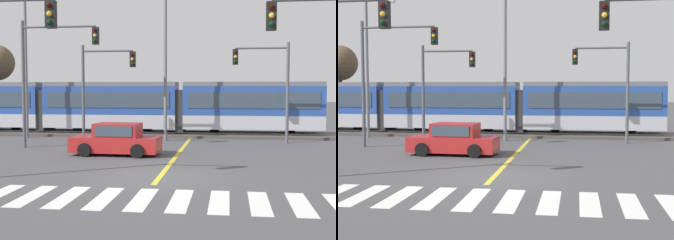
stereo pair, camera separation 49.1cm
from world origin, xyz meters
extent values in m
plane|color=#474749|center=(0.00, 0.00, 0.00)|extent=(200.00, 200.00, 0.00)
cube|color=#4C4742|center=(0.00, 15.15, 0.09)|extent=(120.00, 4.00, 0.18)
cube|color=#939399|center=(0.00, 14.43, 0.23)|extent=(120.00, 0.08, 0.10)
cube|color=#939399|center=(0.00, 15.87, 0.23)|extent=(120.00, 0.08, 0.10)
cylinder|color=black|center=(-12.58, 15.15, 0.53)|extent=(0.70, 0.20, 0.70)
cube|color=#B7BAC1|center=(-5.55, 15.15, 0.98)|extent=(9.00, 2.60, 0.90)
cube|color=#284C9E|center=(-5.55, 15.15, 2.38)|extent=(9.00, 2.60, 1.90)
cube|color=#384756|center=(-5.55, 13.83, 2.43)|extent=(8.28, 0.04, 1.04)
cube|color=slate|center=(-5.55, 15.15, 3.47)|extent=(9.00, 2.39, 0.28)
cylinder|color=black|center=(-3.08, 15.15, 0.53)|extent=(0.70, 0.20, 0.70)
cylinder|color=black|center=(-8.03, 15.15, 0.53)|extent=(0.70, 0.20, 0.70)
cube|color=#B7BAC1|center=(3.95, 15.15, 0.98)|extent=(9.00, 2.60, 0.90)
cube|color=#284C9E|center=(3.95, 15.15, 2.38)|extent=(9.00, 2.60, 1.90)
cube|color=#384756|center=(3.95, 13.83, 2.43)|extent=(8.28, 0.04, 1.04)
cube|color=slate|center=(3.95, 15.15, 3.47)|extent=(9.00, 2.39, 0.28)
cylinder|color=black|center=(6.42, 15.15, 0.53)|extent=(0.70, 0.20, 0.70)
cylinder|color=black|center=(1.47, 15.15, 0.53)|extent=(0.70, 0.20, 0.70)
cube|color=#2D2D2D|center=(-10.30, 15.15, 1.68)|extent=(0.50, 2.34, 2.80)
cube|color=#2D2D2D|center=(-0.80, 15.15, 1.68)|extent=(0.50, 2.34, 2.80)
cube|color=silver|center=(-3.30, -3.26, 0.00)|extent=(0.57, 2.80, 0.01)
cube|color=silver|center=(-2.20, -3.26, 0.00)|extent=(0.57, 2.80, 0.01)
cube|color=silver|center=(-1.10, -3.26, 0.00)|extent=(0.57, 2.80, 0.01)
cube|color=silver|center=(0.00, -3.27, 0.00)|extent=(0.57, 2.80, 0.01)
cube|color=silver|center=(1.10, -3.27, 0.00)|extent=(0.57, 2.80, 0.01)
cube|color=silver|center=(2.20, -3.27, 0.00)|extent=(0.57, 2.80, 0.01)
cube|color=silver|center=(3.30, -3.28, 0.00)|extent=(0.57, 2.80, 0.01)
cube|color=silver|center=(4.40, -3.28, 0.00)|extent=(0.57, 2.80, 0.01)
cube|color=silver|center=(5.50, -3.28, 0.00)|extent=(0.57, 2.80, 0.01)
cube|color=gold|center=(0.00, 5.94, 0.00)|extent=(0.20, 14.42, 0.01)
cube|color=#B22323|center=(-2.90, 5.43, 0.52)|extent=(4.27, 1.88, 0.72)
cube|color=#B22323|center=(-2.80, 5.43, 1.20)|extent=(2.16, 1.61, 0.64)
cube|color=#384756|center=(-3.80, 5.47, 1.20)|extent=(0.16, 1.43, 0.52)
cube|color=#384756|center=(-2.84, 4.65, 1.20)|extent=(1.79, 0.12, 0.48)
cylinder|color=black|center=(-4.20, 4.64, 0.32)|extent=(0.65, 0.25, 0.64)
cylinder|color=black|center=(-4.13, 6.34, 0.32)|extent=(0.65, 0.25, 0.64)
cylinder|color=black|center=(-1.68, 4.53, 0.32)|extent=(0.65, 0.25, 0.64)
cylinder|color=black|center=(-1.61, 6.23, 0.32)|extent=(0.65, 0.25, 0.64)
cube|color=black|center=(-3.36, -1.40, 5.58)|extent=(0.32, 0.28, 0.90)
sphere|color=#360605|center=(-3.36, -1.55, 5.85)|extent=(0.18, 0.18, 0.18)
sphere|color=#F7AA26|center=(-3.36, -1.55, 5.58)|extent=(0.18, 0.18, 0.18)
sphere|color=black|center=(-3.36, -1.55, 5.31)|extent=(0.18, 0.18, 0.18)
cube|color=black|center=(3.75, -0.91, 5.45)|extent=(0.32, 0.28, 0.90)
sphere|color=#360605|center=(3.75, -1.06, 5.72)|extent=(0.18, 0.18, 0.18)
sphere|color=#F7AA26|center=(3.75, -1.06, 5.45)|extent=(0.18, 0.18, 0.18)
sphere|color=black|center=(3.75, -1.06, 5.18)|extent=(0.18, 0.18, 0.18)
cylinder|color=#515459|center=(-6.15, 10.65, 2.86)|extent=(0.18, 0.18, 5.72)
cylinder|color=#515459|center=(-4.65, 10.65, 5.36)|extent=(3.00, 0.12, 0.12)
cube|color=black|center=(-3.15, 10.65, 4.86)|extent=(0.32, 0.28, 0.90)
sphere|color=#360605|center=(-3.15, 10.50, 5.13)|extent=(0.18, 0.18, 0.18)
sphere|color=#F7AA26|center=(-3.15, 10.50, 4.86)|extent=(0.18, 0.18, 0.18)
sphere|color=black|center=(-3.15, 10.50, 4.59)|extent=(0.18, 0.18, 0.18)
cylinder|color=#515459|center=(5.78, 11.45, 2.91)|extent=(0.18, 0.18, 5.83)
cylinder|color=#515459|center=(4.28, 11.45, 5.51)|extent=(3.00, 0.12, 0.12)
cube|color=black|center=(2.78, 11.45, 5.01)|extent=(0.32, 0.28, 0.90)
sphere|color=#360605|center=(2.78, 11.30, 5.28)|extent=(0.18, 0.18, 0.18)
sphere|color=#F7AA26|center=(2.78, 11.30, 5.01)|extent=(0.18, 0.18, 0.18)
sphere|color=black|center=(2.78, 11.30, 4.74)|extent=(0.18, 0.18, 0.18)
cylinder|color=#515459|center=(-8.47, 7.60, 3.38)|extent=(0.18, 0.18, 6.76)
cylinder|color=#515459|center=(-6.47, 7.60, 6.40)|extent=(4.00, 0.12, 0.12)
cube|color=black|center=(-4.47, 7.60, 5.90)|extent=(0.32, 0.28, 0.90)
sphere|color=#360605|center=(-4.47, 7.45, 6.17)|extent=(0.18, 0.18, 0.18)
sphere|color=#F7AA26|center=(-4.47, 7.45, 5.90)|extent=(0.18, 0.18, 0.18)
sphere|color=black|center=(-4.47, 7.45, 5.63)|extent=(0.18, 0.18, 0.18)
cylinder|color=slate|center=(-10.47, 12.35, 4.50)|extent=(0.20, 0.20, 9.00)
cylinder|color=slate|center=(-9.65, 12.35, 8.80)|extent=(1.65, 0.12, 0.12)
cube|color=#B2B2B7|center=(-8.82, 12.35, 8.70)|extent=(0.56, 0.28, 0.20)
cylinder|color=slate|center=(-1.40, 11.82, 4.48)|extent=(0.20, 0.20, 8.96)
cylinder|color=brown|center=(-16.08, 19.33, 2.34)|extent=(0.32, 0.32, 4.67)
sphere|color=brown|center=(-16.08, 19.33, 5.24)|extent=(2.84, 2.84, 2.84)
camera|label=1|loc=(2.45, -16.22, 3.15)|focal=50.00mm
camera|label=2|loc=(2.94, -16.15, 3.15)|focal=50.00mm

